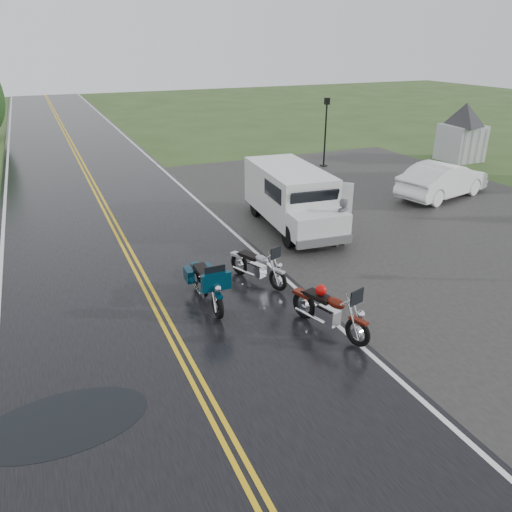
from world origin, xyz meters
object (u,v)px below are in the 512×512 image
Objects in this scene: motorcycle_red at (358,322)px; sedan_white at (443,181)px; visitor_center at (465,118)px; motorcycle_teal at (217,295)px; van_white at (290,217)px; person_at_van at (341,223)px; motorcycle_silver at (278,272)px; lamp_post_far_right at (325,133)px.

motorcycle_red is 0.49× the size of sedan_white.
visitor_center is at bearing -62.78° from sedan_white.
sedan_white is at bearing 26.17° from motorcycle_teal.
sedan_white reaches higher than motorcycle_teal.
van_white reaches higher than person_at_van.
motorcycle_teal is at bearing 101.66° from sedan_white.
motorcycle_teal is 13.87m from sedan_white.
person_at_van is (-13.37, -8.32, -1.57)m from visitor_center.
motorcycle_teal is 2.14m from motorcycle_silver.
motorcycle_teal is 6.09m from person_at_van.
motorcycle_silver is 0.37× the size of van_white.
motorcycle_teal is 5.13m from van_white.
person_at_van reaches higher than motorcycle_red.
motorcycle_silver is at bearing -148.03° from visitor_center.
person_at_van is 0.45× the size of lamp_post_far_right.
motorcycle_silver is 15.17m from lamp_post_far_right.
person_at_van is (1.61, -0.60, -0.27)m from van_white.
visitor_center reaches higher than motorcycle_silver.
visitor_center is 6.86× the size of motorcycle_teal.
person_at_van reaches higher than motorcycle_teal.
visitor_center reaches higher than motorcycle_red.
van_white is at bearing 60.46° from motorcycle_red.
motorcycle_silver is 3.99m from person_at_van.
motorcycle_teal is (-18.75, -11.17, -1.71)m from visitor_center.
visitor_center is 16.90m from van_white.
motorcycle_silver is 0.45× the size of sedan_white.
visitor_center is 2.84× the size of van_white.
person_at_van is (5.38, 2.85, 0.14)m from motorcycle_teal.
motorcycle_teal is (-2.45, 2.43, 0.01)m from motorcycle_red.
van_white is (1.76, 2.73, 0.48)m from motorcycle_silver.
visitor_center reaches higher than sedan_white.
motorcycle_silver is at bearing 102.62° from sedan_white.
sedan_white is 7.40m from lamp_post_far_right.
visitor_center is at bearing 10.57° from motorcycle_silver.
lamp_post_far_right reaches higher than motorcycle_red.
visitor_center is at bearing 31.92° from motorcycle_teal.
van_white is 11.90m from lamp_post_far_right.
visitor_center is at bearing -158.81° from person_at_van.
sedan_white is 1.27× the size of lamp_post_far_right.
motorcycle_silver is at bearing -125.77° from lamp_post_far_right.
motorcycle_red is (-16.30, -13.60, -1.72)m from visitor_center.
motorcycle_teal is at bearing -129.87° from lamp_post_far_right.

